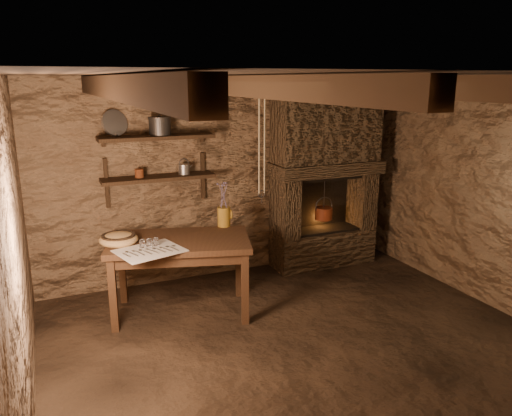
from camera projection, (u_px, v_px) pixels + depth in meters
name	position (u px, v px, depth m)	size (l,w,h in m)	color
floor	(303.00, 346.00, 4.56)	(4.50, 4.50, 0.00)	black
back_wall	(226.00, 178.00, 6.03)	(4.50, 0.04, 2.40)	brown
front_wall	(503.00, 321.00, 2.48)	(4.50, 0.04, 2.40)	brown
left_wall	(16.00, 256.00, 3.39)	(0.04, 4.00, 2.40)	brown
right_wall	(499.00, 196.00, 5.12)	(0.04, 4.00, 2.40)	brown
ceiling	(310.00, 74.00, 3.95)	(4.50, 4.00, 0.04)	black
beam_far_left	(118.00, 87.00, 3.40)	(0.14, 3.95, 0.16)	black
beam_mid_left	(253.00, 86.00, 3.78)	(0.14, 3.95, 0.16)	black
beam_mid_right	(362.00, 86.00, 4.17)	(0.14, 3.95, 0.16)	black
beam_far_right	(454.00, 85.00, 4.55)	(0.14, 3.95, 0.16)	black
shelf_lower	(159.00, 178.00, 5.54)	(1.25, 0.30, 0.04)	black
shelf_upper	(157.00, 137.00, 5.42)	(1.25, 0.30, 0.04)	black
hearth	(325.00, 172.00, 6.30)	(1.43, 0.51, 2.30)	#3C2C1E
work_table	(181.00, 273.00, 5.11)	(1.57, 1.16, 0.80)	#321E11
linen_cloth	(150.00, 251.00, 4.67)	(0.58, 0.47, 0.01)	beige
pewter_cutlery_row	(150.00, 250.00, 4.65)	(0.48, 0.19, 0.01)	gray
drinking_glasses	(149.00, 243.00, 4.76)	(0.19, 0.06, 0.07)	white
stoneware_jug	(224.00, 207.00, 5.42)	(0.15, 0.14, 0.49)	#AB7A21
wooden_bowl	(119.00, 239.00, 4.87)	(0.38, 0.38, 0.13)	#9E7744
iron_stockpot	(160.00, 127.00, 5.41)	(0.24, 0.24, 0.18)	#292624
tin_pan	(114.00, 123.00, 5.31)	(0.28, 0.28, 0.04)	#ABAAA5
small_kettle	(184.00, 169.00, 5.63)	(0.17, 0.12, 0.18)	#ABAAA5
rusty_tin	(139.00, 173.00, 5.44)	(0.10, 0.10, 0.10)	#4F210F
red_pot	(324.00, 212.00, 6.38)	(0.26, 0.26, 0.54)	maroon
hanging_ropes	(262.00, 136.00, 5.06)	(0.08, 0.08, 1.20)	#C9BA8E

